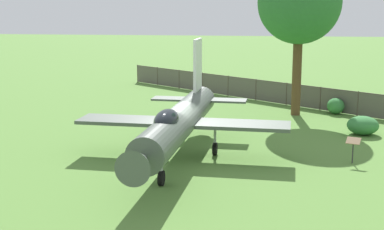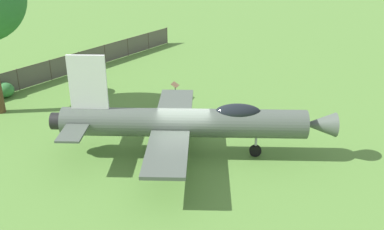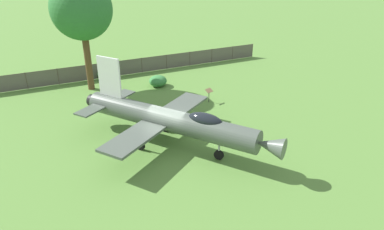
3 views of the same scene
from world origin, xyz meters
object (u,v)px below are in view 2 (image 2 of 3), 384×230
Objects in this scene: display_jet at (190,122)px; shrub_by_tree at (92,86)px; info_plaque at (175,87)px; shrub_near_fence at (5,90)px.

shrub_by_tree is (8.95, 6.61, -1.34)m from display_jet.
info_plaque reaches higher than shrub_by_tree.
shrub_near_fence is 1.09× the size of info_plaque.
display_jet reaches higher than shrub_near_fence.
shrub_near_fence is at bearing 97.60° from shrub_by_tree.
shrub_by_tree is 1.46× the size of info_plaque.
info_plaque is (7.59, 0.88, -0.98)m from display_jet.
display_jet reaches higher than info_plaque.
display_jet is 7.71m from info_plaque.
display_jet is 11.21m from shrub_by_tree.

